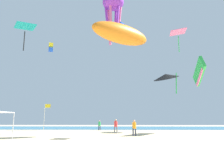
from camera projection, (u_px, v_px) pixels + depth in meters
name	position (u px, v px, depth m)	size (l,w,h in m)	color
ground	(100.00, 140.00, 19.21)	(110.00, 110.00, 0.10)	beige
ocean_strip	(112.00, 128.00, 48.31)	(110.00, 20.21, 0.03)	teal
person_near_tent	(134.00, 127.00, 23.74)	(0.41, 0.40, 1.68)	#33384C
person_leftmost	(116.00, 125.00, 28.56)	(0.47, 0.42, 1.77)	slate
person_central	(99.00, 124.00, 36.62)	(0.38, 0.38, 1.59)	#33384C
banner_flag	(45.00, 117.00, 22.66)	(0.61, 0.06, 3.25)	silver
kite_diamond_teal	(25.00, 28.00, 31.24)	(3.63, 3.63, 3.62)	teal
kite_parafoil_blue	(134.00, 37.00, 45.16)	(3.93, 0.86, 2.39)	blue
kite_inflatable_orange	(121.00, 34.00, 25.67)	(7.76, 6.91, 3.09)	orange
kite_delta_black	(166.00, 76.00, 34.00)	(5.53, 5.53, 3.70)	black
kite_octopus_purple	(113.00, 5.00, 33.35)	(3.68, 3.68, 7.44)	purple
kite_box_yellow	(51.00, 47.00, 47.53)	(1.10, 1.11, 1.80)	yellow
kite_diamond_pink	(178.00, 33.00, 25.56)	(1.96, 1.97, 2.52)	pink
kite_parafoil_green	(199.00, 72.00, 29.87)	(1.30, 5.46, 3.33)	green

